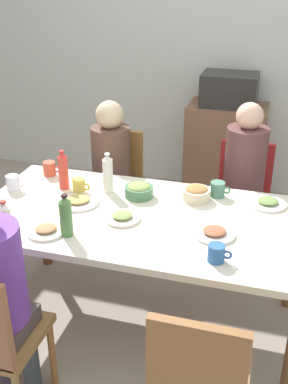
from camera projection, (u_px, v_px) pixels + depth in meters
name	position (u px, v px, depth m)	size (l,w,h in m)	color
ground_plane	(144.00, 318.00, 3.04)	(6.45, 6.45, 0.00)	#A09384
wall_back	(211.00, 52.00, 4.37)	(5.62, 0.12, 2.60)	silver
dining_table	(144.00, 227.00, 2.74)	(1.95, 0.99, 0.75)	beige
chair_1	(242.00, 197.00, 3.45)	(0.40, 0.40, 0.90)	#AF251B
person_1	(244.00, 175.00, 3.28)	(0.30, 0.30, 1.23)	#3E383C
chair_2	(115.00, 182.00, 3.69)	(0.40, 0.40, 0.90)	#8D5E34
person_2	(111.00, 163.00, 3.53)	(0.30, 0.30, 1.17)	brown
chair_4	(199.00, 383.00, 1.94)	(0.40, 0.40, 0.90)	brown
plate_0	(78.00, 201.00, 2.84)	(0.25, 0.25, 0.04)	white
plate_1	(122.00, 217.00, 2.66)	(0.20, 0.20, 0.04)	silver
plate_2	(214.00, 233.00, 2.51)	(0.22, 0.22, 0.04)	silver
plate_3	(268.00, 203.00, 2.82)	(0.22, 0.22, 0.04)	white
plate_4	(46.00, 230.00, 2.54)	(0.21, 0.21, 0.04)	silver
bowl_0	(196.00, 193.00, 2.88)	(0.17, 0.17, 0.09)	beige
bowl_1	(139.00, 190.00, 2.91)	(0.18, 0.18, 0.09)	#497B51
cup_1	(50.00, 169.00, 3.20)	(0.12, 0.08, 0.09)	#CB4D33
cup_2	(218.00, 189.00, 2.92)	(0.12, 0.09, 0.09)	#4E826A
cup_3	(13.00, 183.00, 3.00)	(0.12, 0.08, 0.10)	white
cup_5	(79.00, 186.00, 2.95)	(0.11, 0.08, 0.10)	gold
cup_6	(217.00, 253.00, 2.28)	(0.12, 0.08, 0.09)	#2D5FA2
bottle_0	(5.00, 221.00, 2.45)	(0.07, 0.07, 0.22)	#E5E8C3
bottle_1	(108.00, 174.00, 2.94)	(0.06, 0.06, 0.26)	white
bottle_2	(66.00, 216.00, 2.47)	(0.07, 0.07, 0.24)	#46773B
bottle_3	(63.00, 171.00, 2.98)	(0.06, 0.06, 0.26)	red
side_cabinet	(224.00, 153.00, 4.42)	(0.70, 0.44, 0.90)	brown
microwave	(229.00, 89.00, 4.16)	(0.48, 0.36, 0.28)	#2B2A26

